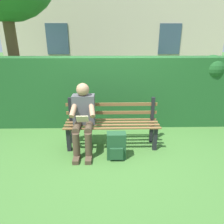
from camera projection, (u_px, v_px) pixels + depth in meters
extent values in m
plane|color=#3D6B2D|center=(112.00, 146.00, 3.69)|extent=(60.00, 60.00, 0.00)
cube|color=black|center=(155.00, 139.00, 3.49)|extent=(0.07, 0.07, 0.44)
cube|color=black|center=(69.00, 139.00, 3.46)|extent=(0.07, 0.07, 0.44)
cube|color=black|center=(151.00, 131.00, 3.77)|extent=(0.07, 0.07, 0.44)
cube|color=black|center=(72.00, 132.00, 3.74)|extent=(0.07, 0.07, 0.44)
cube|color=brown|center=(112.00, 119.00, 3.72)|extent=(1.68, 0.06, 0.02)
cube|color=brown|center=(112.00, 122.00, 3.60)|extent=(1.68, 0.06, 0.02)
cube|color=brown|center=(112.00, 125.00, 3.48)|extent=(1.68, 0.06, 0.02)
cube|color=brown|center=(112.00, 128.00, 3.35)|extent=(1.68, 0.06, 0.02)
cube|color=black|center=(153.00, 108.00, 3.65)|extent=(0.06, 0.06, 0.42)
cube|color=black|center=(70.00, 109.00, 3.62)|extent=(0.06, 0.06, 0.42)
cube|color=brown|center=(112.00, 113.00, 3.67)|extent=(1.68, 0.02, 0.06)
cube|color=brown|center=(112.00, 104.00, 3.61)|extent=(1.68, 0.02, 0.06)
cube|color=#4C4C51|center=(84.00, 109.00, 3.45)|extent=(0.38, 0.22, 0.52)
sphere|color=#A57A5B|center=(83.00, 90.00, 3.31)|extent=(0.22, 0.22, 0.22)
cylinder|color=#473828|center=(89.00, 127.00, 3.34)|extent=(0.13, 0.42, 0.13)
cylinder|color=#473828|center=(77.00, 127.00, 3.34)|extent=(0.13, 0.42, 0.13)
cylinder|color=#473828|center=(89.00, 146.00, 3.23)|extent=(0.12, 0.12, 0.46)
cylinder|color=#473828|center=(76.00, 146.00, 3.23)|extent=(0.12, 0.12, 0.46)
cube|color=#473828|center=(89.00, 159.00, 3.22)|extent=(0.10, 0.24, 0.07)
cube|color=#473828|center=(76.00, 159.00, 3.22)|extent=(0.10, 0.24, 0.07)
cylinder|color=#A57A5B|center=(92.00, 109.00, 3.31)|extent=(0.14, 0.32, 0.26)
cylinder|color=#A57A5B|center=(74.00, 109.00, 3.30)|extent=(0.14, 0.32, 0.26)
cube|color=beige|center=(82.00, 119.00, 3.24)|extent=(0.20, 0.07, 0.13)
cube|color=#1E5123|center=(122.00, 91.00, 4.48)|extent=(6.40, 0.61, 1.53)
sphere|color=#1E5123|center=(212.00, 68.00, 4.25)|extent=(0.55, 0.55, 0.55)
sphere|color=#1E5123|center=(50.00, 71.00, 4.35)|extent=(0.49, 0.49, 0.49)
cylinder|color=brown|center=(14.00, 58.00, 5.10)|extent=(0.27, 0.27, 2.87)
cube|color=#BCAD93|center=(113.00, 5.00, 9.09)|extent=(9.29, 3.09, 6.78)
cube|color=#334756|center=(170.00, 39.00, 8.18)|extent=(0.90, 0.04, 1.20)
cube|color=#334756|center=(57.00, 39.00, 8.09)|extent=(0.90, 0.04, 1.20)
cube|color=#1E4728|center=(116.00, 146.00, 3.24)|extent=(0.31, 0.17, 0.46)
cube|color=#1E4728|center=(116.00, 154.00, 3.18)|extent=(0.22, 0.04, 0.20)
cylinder|color=#1E4728|center=(122.00, 141.00, 3.33)|extent=(0.04, 0.04, 0.27)
cylinder|color=#1E4728|center=(111.00, 142.00, 3.33)|extent=(0.04, 0.04, 0.27)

